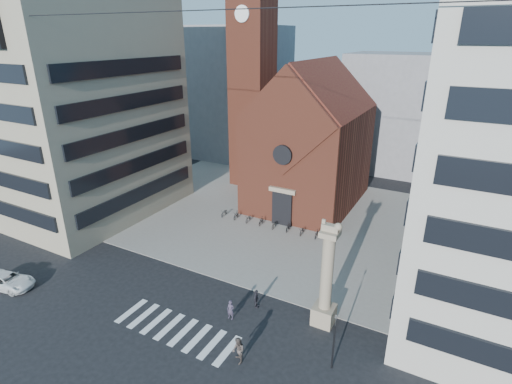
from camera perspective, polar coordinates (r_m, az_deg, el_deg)
ground at (r=34.31m, az=-8.80°, el=-15.67°), size 120.00×120.00×0.00m
piazza at (r=48.43m, az=4.75°, el=-3.66°), size 46.00×30.00×0.05m
zebra_crossing at (r=32.24m, az=-11.32°, el=-18.69°), size 10.20×3.20×0.01m
church at (r=51.02m, az=7.81°, el=7.05°), size 12.00×16.65×18.00m
campanile at (r=56.53m, az=-0.53°, el=16.64°), size 5.50×5.50×31.20m
building_left at (r=52.34m, az=-24.63°, el=11.32°), size 18.00×20.00×26.00m
bg_block_left at (r=72.36m, az=-2.92°, el=13.94°), size 16.00×14.00×22.00m
bg_block_mid at (r=68.23m, az=18.85°, el=10.66°), size 14.00×12.00×18.00m
lion_column at (r=30.62m, az=9.99°, el=-12.91°), size 1.63×1.60×8.68m
traffic_light at (r=27.85m, az=11.07°, el=-20.10°), size 0.13×0.16×4.30m
white_car at (r=41.65m, az=-31.93°, el=-10.71°), size 5.04×3.07×1.30m
pedestrian_0 at (r=32.20m, az=-3.66°, el=-16.45°), size 0.61×0.42×1.63m
pedestrian_1 at (r=28.68m, az=-2.56°, el=-21.71°), size 1.20×1.19×1.96m
pedestrian_2 at (r=33.27m, az=0.04°, el=-15.00°), size 0.65×1.01×1.60m
scooter_0 at (r=48.69m, az=-4.56°, el=-2.95°), size 0.73×1.61×0.82m
scooter_1 at (r=47.84m, az=-2.85°, el=-3.30°), size 0.61×1.55×0.91m
scooter_2 at (r=47.08m, az=-1.08°, el=-3.77°), size 0.73×1.61×0.82m
scooter_3 at (r=46.33m, az=0.75°, el=-4.15°), size 0.61×1.55×0.91m
scooter_4 at (r=45.66m, az=2.64°, el=-4.64°), size 0.73×1.61×0.82m
scooter_5 at (r=45.02m, az=4.58°, el=-5.03°), size 0.61×1.55×0.91m
scooter_6 at (r=44.46m, az=6.58°, el=-5.53°), size 0.73×1.61×0.82m
scooter_7 at (r=43.93m, az=8.64°, el=-5.94°), size 0.61×1.55×0.91m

